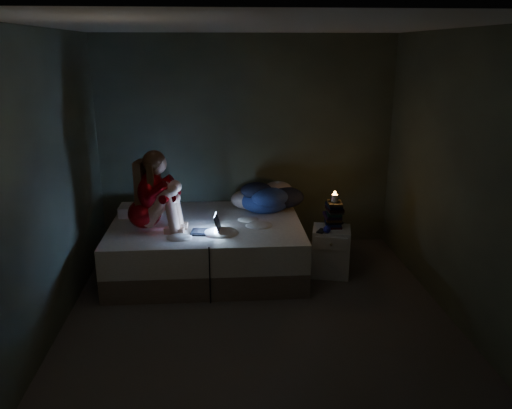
{
  "coord_description": "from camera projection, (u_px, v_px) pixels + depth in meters",
  "views": [
    {
      "loc": [
        -0.33,
        -4.25,
        2.43
      ],
      "look_at": [
        0.05,
        1.0,
        0.8
      ],
      "focal_mm": 35.52,
      "sensor_mm": 36.0,
      "label": 1
    }
  ],
  "objects": [
    {
      "name": "blue_orb",
      "position": [
        330.0,
        230.0,
        5.38
      ],
      "size": [
        0.08,
        0.08,
        0.08
      ],
      "primitive_type": "sphere",
      "color": "navy",
      "rests_on": "nightstand"
    },
    {
      "name": "wall_back",
      "position": [
        247.0,
        144.0,
        6.22
      ],
      "size": [
        3.6,
        0.02,
        2.6
      ],
      "primitive_type": "cube",
      "color": "#2F342B",
      "rests_on": "ground"
    },
    {
      "name": "wall_right",
      "position": [
        460.0,
        180.0,
        4.53
      ],
      "size": [
        0.02,
        3.8,
        2.6
      ],
      "primitive_type": "cube",
      "color": "#2F342B",
      "rests_on": "ground"
    },
    {
      "name": "clothes_pile",
      "position": [
        265.0,
        196.0,
        5.98
      ],
      "size": [
        0.65,
        0.54,
        0.37
      ],
      "primitive_type": null,
      "rotation": [
        0.0,
        0.0,
        -0.08
      ],
      "color": "navy",
      "rests_on": "bed"
    },
    {
      "name": "laptop",
      "position": [
        205.0,
        223.0,
        5.27
      ],
      "size": [
        0.33,
        0.25,
        0.22
      ],
      "primitive_type": null,
      "rotation": [
        0.0,
        0.0,
        -0.11
      ],
      "color": "black",
      "rests_on": "bed"
    },
    {
      "name": "wall_left",
      "position": [
        46.0,
        188.0,
        4.28
      ],
      "size": [
        0.02,
        3.8,
        2.6
      ],
      "primitive_type": "cube",
      "color": "#2F342B",
      "rests_on": "ground"
    },
    {
      "name": "candle",
      "position": [
        335.0,
        197.0,
        5.49
      ],
      "size": [
        0.07,
        0.07,
        0.08
      ],
      "primitive_type": "cylinder",
      "color": "beige",
      "rests_on": "book_stack"
    },
    {
      "name": "pillow",
      "position": [
        137.0,
        210.0,
        5.86
      ],
      "size": [
        0.4,
        0.28,
        0.12
      ],
      "primitive_type": "cube",
      "color": "white",
      "rests_on": "bed"
    },
    {
      "name": "book_stack",
      "position": [
        334.0,
        214.0,
        5.55
      ],
      "size": [
        0.19,
        0.25,
        0.3
      ],
      "primitive_type": null,
      "color": "black",
      "rests_on": "nightstand"
    },
    {
      "name": "wall_front",
      "position": [
        287.0,
        279.0,
        2.58
      ],
      "size": [
        3.6,
        0.02,
        2.6
      ],
      "primitive_type": "cube",
      "color": "#2F342B",
      "rests_on": "ground"
    },
    {
      "name": "woman",
      "position": [
        143.0,
        191.0,
        5.27
      ],
      "size": [
        0.59,
        0.43,
        0.87
      ],
      "primitive_type": null,
      "rotation": [
        0.0,
        0.0,
        -0.16
      ],
      "color": "#700400",
      "rests_on": "bed"
    },
    {
      "name": "ceiling",
      "position": [
        259.0,
        24.0,
        4.02
      ],
      "size": [
        3.6,
        3.8,
        0.02
      ],
      "primitive_type": "cube",
      "color": "silver",
      "rests_on": "ground"
    },
    {
      "name": "nightstand",
      "position": [
        331.0,
        251.0,
        5.62
      ],
      "size": [
        0.48,
        0.44,
        0.54
      ],
      "primitive_type": "cube",
      "rotation": [
        0.0,
        0.0,
        -0.23
      ],
      "color": "silver",
      "rests_on": "ground"
    },
    {
      "name": "phone",
      "position": [
        324.0,
        232.0,
        5.42
      ],
      "size": [
        0.11,
        0.15,
        0.01
      ],
      "primitive_type": "cube",
      "rotation": [
        0.0,
        0.0,
        -0.31
      ],
      "color": "black",
      "rests_on": "nightstand"
    },
    {
      "name": "floor",
      "position": [
        258.0,
        317.0,
        4.79
      ],
      "size": [
        3.6,
        3.8,
        0.02
      ],
      "primitive_type": "cube",
      "color": "#4D4642",
      "rests_on": "ground"
    },
    {
      "name": "bed",
      "position": [
        207.0,
        246.0,
        5.72
      ],
      "size": [
        2.09,
        1.57,
        0.58
      ],
      "primitive_type": null,
      "color": "#B9B4AC",
      "rests_on": "ground"
    }
  ]
}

